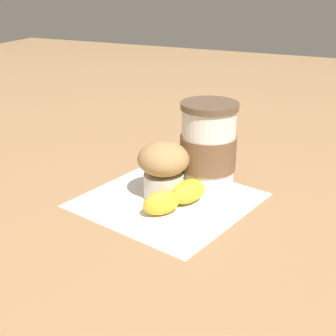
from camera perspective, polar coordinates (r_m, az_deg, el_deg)
ground_plane at (r=0.76m, az=0.00°, el=-3.95°), size 3.00×3.00×0.00m
paper_napkin at (r=0.76m, az=0.00°, el=-3.89°), size 0.30×0.30×0.00m
coffee_cup at (r=0.77m, az=4.92°, el=2.38°), size 0.09×0.09×0.15m
muffin at (r=0.75m, az=-0.54°, el=0.10°), size 0.08×0.08×0.09m
banana at (r=0.77m, az=2.94°, el=-1.86°), size 0.23×0.08×0.04m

